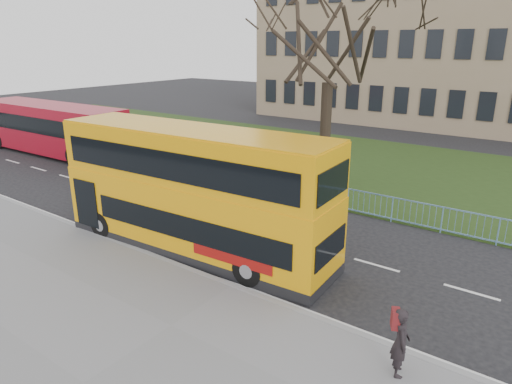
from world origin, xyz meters
TOP-DOWN VIEW (x-y plane):
  - ground at (0.00, 0.00)m, footprint 120.00×120.00m
  - kerb at (0.00, -1.55)m, footprint 80.00×0.20m
  - grass_verge at (0.00, 14.30)m, footprint 80.00×15.40m
  - guard_railing at (0.00, 6.60)m, footprint 40.00×0.12m
  - bare_tree at (-3.00, 10.00)m, footprint 8.60×8.60m
  - civic_building at (-5.00, 35.00)m, footprint 30.00×15.00m
  - yellow_bus at (-2.81, -0.15)m, footprint 10.55×3.02m
  - red_bus at (-20.92, 5.32)m, footprint 12.53×3.23m
  - pedestrian at (5.43, -2.42)m, footprint 0.61×0.70m

SIDE VIEW (x-z plane):
  - ground at x=0.00m, z-range 0.00..0.00m
  - grass_verge at x=0.00m, z-range 0.00..0.08m
  - kerb at x=0.00m, z-range 0.00..0.14m
  - guard_railing at x=0.00m, z-range 0.00..1.10m
  - pedestrian at x=5.43m, z-range 0.12..1.75m
  - red_bus at x=-20.92m, z-range 0.11..3.39m
  - yellow_bus at x=-2.81m, z-range 0.16..4.53m
  - bare_tree at x=-3.00m, z-range 0.08..12.37m
  - civic_building at x=-5.00m, z-range 0.00..14.00m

